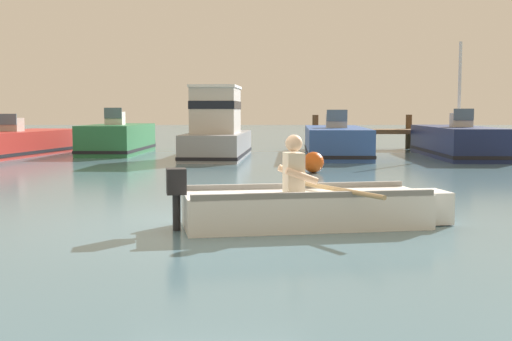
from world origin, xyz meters
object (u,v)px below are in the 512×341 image
Objects in this scene: mooring_buoy at (312,162)px; moored_boat_blue at (334,142)px; moored_boat_grey at (216,132)px; moored_boat_red at (16,143)px; moored_boat_navy at (455,142)px; rowboat_with_person at (308,207)px; moored_boat_green at (116,140)px.

moored_boat_blue is at bearing 78.55° from mooring_buoy.
moored_boat_blue is at bearing 15.22° from moored_boat_grey.
moored_boat_navy is at bearing -3.86° from moored_boat_red.
mooring_buoy is (-5.13, -5.66, -0.22)m from moored_boat_navy.
moored_boat_navy is at bearing 66.31° from rowboat_with_person.
moored_boat_red is 3.31m from moored_boat_green.
moored_boat_grey is 7.76m from moored_boat_navy.
mooring_buoy is (2.60, -5.08, -0.57)m from moored_boat_grey.
moored_boat_green reaches higher than mooring_buoy.
rowboat_with_person is at bearing -81.37° from moored_boat_grey.
moored_boat_grey is (-1.92, 12.65, 0.57)m from rowboat_with_person.
moored_boat_green is at bearing 148.65° from moored_boat_grey.
moored_boat_green is 9.47× the size of mooring_buoy.
moored_boat_red reaches higher than rowboat_with_person.
rowboat_with_person is at bearing -69.66° from moored_boat_green.
moored_boat_grey is at bearing -164.78° from moored_boat_blue.
moored_boat_red is 1.14× the size of moored_boat_grey.
moored_boat_grey is (3.58, -2.18, 0.34)m from moored_boat_green.
moored_boat_grey is at bearing -175.72° from moored_boat_navy.
moored_boat_navy is at bearing 4.28° from moored_boat_grey.
moored_boat_grey is 0.90× the size of moored_boat_navy.
moored_boat_blue reaches higher than mooring_buoy.
rowboat_with_person is at bearing -58.39° from moored_boat_red.
mooring_buoy is (9.43, -6.64, -0.13)m from moored_boat_red.
moored_boat_grey is 0.84× the size of moored_boat_blue.
moored_boat_red is 0.96× the size of moored_boat_blue.
moored_boat_navy reaches higher than moored_boat_red.
moored_boat_navy is (11.31, -1.60, -0.02)m from moored_boat_green.
moored_boat_green is at bearing 10.80° from moored_boat_red.
moored_boat_green is 0.86× the size of moored_boat_grey.
rowboat_with_person is 13.84m from moored_boat_blue.
rowboat_with_person reaches higher than mooring_buoy.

